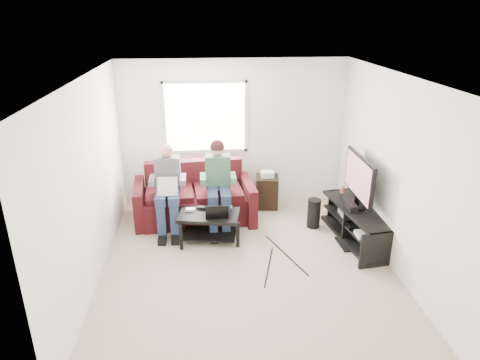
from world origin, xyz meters
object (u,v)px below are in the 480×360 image
object	(u,v)px
tv	(359,178)
subwoofer	(314,213)
sofa	(194,199)
tv_stand	(356,226)
coffee_table	(209,221)
end_table	(267,191)

from	to	relation	value
tv	subwoofer	xyz separation A→B (m)	(-0.55, 0.38, -0.74)
sofa	tv_stand	size ratio (longest dim) A/B	1.25
sofa	coffee_table	size ratio (longest dim) A/B	2.07
end_table	coffee_table	bearing A→B (deg)	-133.52
coffee_table	end_table	world-z (taller)	end_table
tv_stand	subwoofer	world-z (taller)	tv_stand
sofa	coffee_table	xyz separation A→B (m)	(0.23, -0.80, -0.00)
tv	tv_stand	bearing A→B (deg)	-88.53
tv	subwoofer	size ratio (longest dim) A/B	2.25
tv_stand	subwoofer	distance (m)	0.73
tv_stand	end_table	distance (m)	1.79
coffee_table	end_table	xyz separation A→B (m)	(1.07, 1.13, -0.03)
coffee_table	subwoofer	bearing A→B (deg)	9.40
sofa	coffee_table	world-z (taller)	sofa
sofa	tv_stand	bearing A→B (deg)	-21.75
coffee_table	end_table	bearing A→B (deg)	46.48
coffee_table	tv	bearing A→B (deg)	-2.45
subwoofer	end_table	size ratio (longest dim) A/B	0.72
tv_stand	end_table	world-z (taller)	end_table
sofa	subwoofer	size ratio (longest dim) A/B	4.21
end_table	tv_stand	bearing A→B (deg)	-47.78
end_table	tv	bearing A→B (deg)	-45.60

